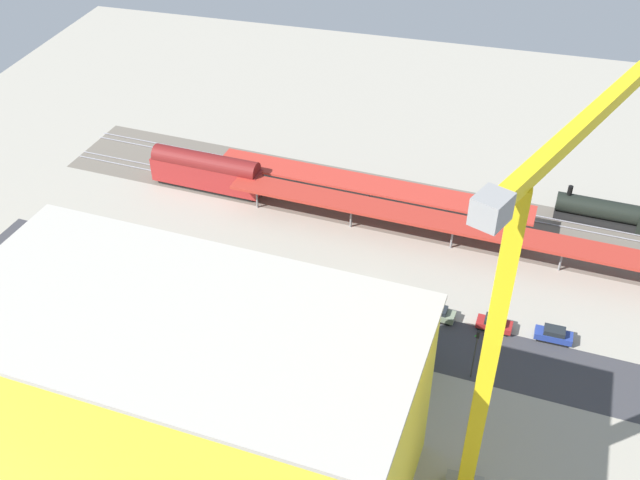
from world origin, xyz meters
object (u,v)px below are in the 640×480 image
(platform_canopy_near, at_px, (454,224))
(freight_coach_far, at_px, (206,171))
(street_tree_1, at_px, (63,268))
(parked_car_4, at_px, (328,294))
(street_tree_2, at_px, (403,324))
(parked_car_0, at_px, (554,335))
(parked_car_7, at_px, (183,266))
(locomotive, at_px, (612,214))
(street_tree_0, at_px, (376,333))
(box_truck_0, at_px, (136,320))
(parked_car_1, at_px, (494,324))
(tower_crane, at_px, (509,313))
(parked_car_3, at_px, (382,306))
(parked_car_2, at_px, (436,313))
(parked_car_6, at_px, (237,276))
(parked_car_5, at_px, (280,288))
(construction_building, at_px, (192,399))
(traffic_light, at_px, (476,347))
(platform_canopy_far, at_px, (370,185))

(platform_canopy_near, bearing_deg, freight_coach_far, -7.39)
(street_tree_1, bearing_deg, parked_car_4, -165.86)
(street_tree_2, bearing_deg, parked_car_0, -153.89)
(parked_car_7, bearing_deg, locomotive, -154.76)
(street_tree_0, bearing_deg, box_truck_0, 4.56)
(parked_car_1, relative_size, box_truck_0, 0.44)
(tower_crane, bearing_deg, platform_canopy_near, -78.89)
(parked_car_3, bearing_deg, parked_car_1, -177.79)
(parked_car_2, bearing_deg, freight_coach_far, -27.27)
(platform_canopy_near, relative_size, parked_car_6, 13.25)
(parked_car_1, relative_size, parked_car_5, 0.92)
(box_truck_0, bearing_deg, parked_car_2, -161.02)
(parked_car_1, bearing_deg, parked_car_4, 0.26)
(parked_car_7, relative_size, construction_building, 0.10)
(platform_canopy_near, distance_m, box_truck_0, 43.09)
(parked_car_5, xyz_separation_m, parked_car_6, (6.16, -0.70, 0.08))
(freight_coach_far, distance_m, parked_car_5, 27.11)
(construction_building, xyz_separation_m, street_tree_2, (-16.36, -19.18, -3.99))
(street_tree_1, bearing_deg, locomotive, -152.84)
(parked_car_7, bearing_deg, platform_canopy_near, -156.80)
(platform_canopy_near, relative_size, parked_car_0, 14.53)
(street_tree_1, relative_size, traffic_light, 0.93)
(platform_canopy_far, relative_size, parked_car_6, 9.72)
(street_tree_0, bearing_deg, traffic_light, -175.09)
(platform_canopy_near, xyz_separation_m, parked_car_7, (33.42, 14.32, -3.28))
(parked_car_4, height_order, box_truck_0, box_truck_0)
(street_tree_2, bearing_deg, freight_coach_far, -38.48)
(freight_coach_far, relative_size, traffic_light, 2.51)
(box_truck_0, bearing_deg, parked_car_3, -157.84)
(parked_car_1, distance_m, construction_building, 39.06)
(locomotive, height_order, street_tree_2, street_tree_2)
(parked_car_0, height_order, parked_car_2, parked_car_0)
(parked_car_6, height_order, traffic_light, traffic_light)
(freight_coach_far, xyz_separation_m, tower_crane, (-44.88, 41.34, 18.86))
(parked_car_7, xyz_separation_m, box_truck_0, (0.64, 11.97, 0.92))
(parked_car_1, bearing_deg, construction_building, 46.33)
(box_truck_0, bearing_deg, freight_coach_far, -83.30)
(parked_car_7, bearing_deg, construction_building, 117.24)
(parked_car_2, distance_m, street_tree_2, 10.15)
(parked_car_1, distance_m, parked_car_5, 26.71)
(parked_car_4, distance_m, parked_car_6, 12.33)
(platform_canopy_near, distance_m, street_tree_2, 23.11)
(parked_car_6, xyz_separation_m, tower_crane, (-32.96, 22.01, 21.30))
(platform_canopy_far, xyz_separation_m, parked_car_7, (20.53, 20.76, -3.26))
(parked_car_3, relative_size, street_tree_0, 0.56)
(parked_car_3, xyz_separation_m, parked_car_6, (19.22, -0.66, 0.04))
(locomotive, relative_size, tower_crane, 0.42)
(parked_car_4, distance_m, traffic_light, 20.90)
(platform_canopy_near, bearing_deg, parked_car_3, 66.45)
(street_tree_0, bearing_deg, parked_car_0, -154.38)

